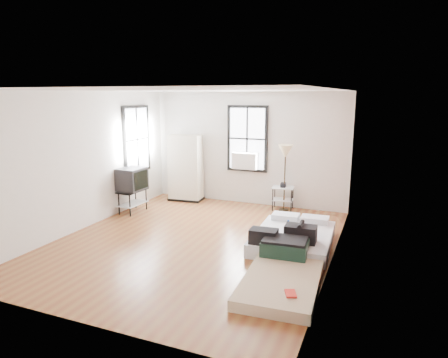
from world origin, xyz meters
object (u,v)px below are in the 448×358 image
at_px(floor_lamp, 285,155).
at_px(tv_stand, 132,181).
at_px(mattress_bare, 283,271).
at_px(side_table, 283,192).
at_px(mattress_main, 293,237).
at_px(wardrobe, 186,168).

distance_m(floor_lamp, tv_stand, 3.62).
bearing_deg(mattress_bare, side_table, 100.65).
bearing_deg(floor_lamp, mattress_main, -71.95).
distance_m(side_table, floor_lamp, 0.91).
bearing_deg(mattress_bare, wardrobe, 131.00).
distance_m(mattress_main, mattress_bare, 1.42).
xyz_separation_m(mattress_bare, tv_stand, (-4.13, 2.09, 0.63)).
distance_m(wardrobe, side_table, 2.61).
height_order(mattress_bare, floor_lamp, floor_lamp).
bearing_deg(wardrobe, mattress_bare, -50.81).
height_order(wardrobe, tv_stand, wardrobe).
relative_size(side_table, floor_lamp, 0.42).
bearing_deg(mattress_main, mattress_bare, -85.68).
height_order(floor_lamp, tv_stand, floor_lamp).
distance_m(mattress_bare, tv_stand, 4.67).
xyz_separation_m(mattress_main, side_table, (-0.74, 2.21, 0.28)).
relative_size(mattress_bare, wardrobe, 1.20).
distance_m(mattress_main, wardrobe, 4.01).
relative_size(mattress_main, wardrobe, 1.11).
height_order(mattress_main, floor_lamp, floor_lamp).
bearing_deg(tv_stand, wardrobe, 68.97).
xyz_separation_m(side_table, tv_stand, (-3.22, -1.53, 0.31)).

